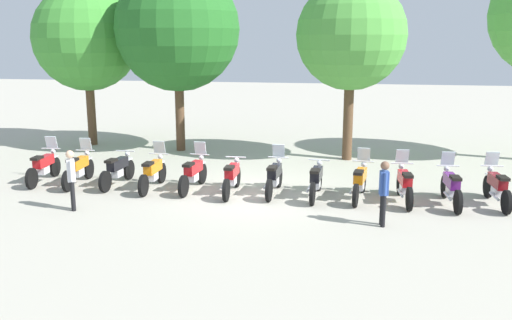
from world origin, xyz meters
The scene contains 18 objects.
ground_plane centered at (0.00, 0.00, 0.00)m, with size 80.00×80.00×0.00m, color #ADA899.
motorcycle_0 centered at (-6.73, 0.20, 0.52)m, with size 0.62×2.19×1.37m.
motorcycle_1 centered at (-5.51, 0.11, 0.52)m, with size 0.62×2.19×1.37m.
motorcycle_2 centered at (-4.28, 0.22, 0.50)m, with size 0.62×2.19×0.99m.
motorcycle_3 centered at (-3.06, 0.01, 0.52)m, with size 0.62×2.19×1.37m.
motorcycle_4 centered at (-1.83, 0.13, 0.52)m, with size 0.62×2.19×1.37m.
motorcycle_5 centered at (-0.61, -0.08, 0.50)m, with size 0.62×2.19×0.99m.
motorcycle_6 centered at (0.61, 0.11, 0.52)m, with size 0.62×2.19×1.37m.
motorcycle_7 centered at (1.83, -0.04, 0.50)m, with size 0.62×2.19×0.99m.
motorcycle_8 centered at (3.06, 0.00, 0.52)m, with size 0.68×2.18×1.37m.
motorcycle_9 centered at (4.27, -0.08, 0.52)m, with size 0.62×2.19×1.37m.
motorcycle_10 centered at (5.50, -0.17, 0.52)m, with size 0.62×2.19×1.37m.
motorcycle_11 centered at (6.72, 0.03, 0.52)m, with size 0.62×2.19×1.37m.
person_0 centered at (-4.42, -2.34, 0.94)m, with size 0.29×0.38×1.62m.
person_1 centered at (3.58, -2.24, 0.93)m, with size 0.24×0.41×1.60m.
tree_0 centered at (-8.05, 6.30, 4.43)m, with size 4.31×4.31×6.60m.
tree_1 centered at (-4.00, 5.78, 4.79)m, with size 4.84×4.84×7.22m.
tree_2 centered at (2.65, 5.17, 4.54)m, with size 3.96×3.96×6.54m.
Camera 1 is at (2.72, -15.34, 4.48)m, focal length 38.79 mm.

